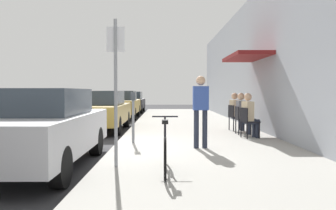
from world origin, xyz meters
TOP-DOWN VIEW (x-y plane):
  - ground_plane at (0.00, 0.00)m, footprint 60.00×60.00m
  - sidewalk_slab at (2.25, 2.00)m, footprint 4.50×32.00m
  - building_facade at (4.64, 2.01)m, footprint 1.40×32.00m
  - parked_car_0 at (-1.10, -1.81)m, footprint 1.80×4.40m
  - parked_car_1 at (-1.10, 4.45)m, footprint 1.80×4.40m
  - parked_car_2 at (-1.10, 10.53)m, footprint 1.80×4.40m
  - parked_car_3 at (-1.10, 15.88)m, footprint 1.80×4.40m
  - parking_meter at (0.45, 0.55)m, footprint 0.12×0.10m
  - street_sign at (0.40, -2.26)m, footprint 0.32×0.06m
  - bicycle_0 at (1.27, -2.69)m, footprint 0.46×1.71m
  - cafe_chair_0 at (3.65, 1.51)m, footprint 0.54×0.54m
  - seated_patron_0 at (3.71, 1.53)m, footprint 0.49×0.44m
  - cafe_chair_1 at (3.65, 2.39)m, footprint 0.46×0.46m
  - seated_patron_1 at (3.71, 2.40)m, footprint 0.44×0.37m
  - cafe_chair_2 at (3.65, 3.39)m, footprint 0.52×0.52m
  - seated_patron_2 at (3.71, 3.40)m, footprint 0.48×0.43m
  - pedestrian_standing at (2.11, -0.27)m, footprint 0.36×0.22m

SIDE VIEW (x-z plane):
  - ground_plane at x=0.00m, z-range 0.00..0.00m
  - sidewalk_slab at x=2.25m, z-range 0.00..0.12m
  - bicycle_0 at x=1.27m, z-range 0.03..0.93m
  - cafe_chair_0 at x=3.65m, z-range 0.19..1.06m
  - cafe_chair_1 at x=3.65m, z-range 0.19..1.06m
  - cafe_chair_2 at x=3.65m, z-range 0.19..1.06m
  - parked_car_3 at x=-1.10m, z-range 0.02..1.47m
  - parked_car_1 at x=-1.10m, z-range 0.02..1.50m
  - parked_car_2 at x=-1.10m, z-range 0.02..1.51m
  - parked_car_0 at x=-1.10m, z-range 0.02..1.53m
  - seated_patron_0 at x=3.71m, z-range 0.17..1.46m
  - seated_patron_1 at x=3.71m, z-range 0.17..1.46m
  - seated_patron_2 at x=3.71m, z-range 0.17..1.46m
  - parking_meter at x=0.45m, z-range 0.23..1.55m
  - pedestrian_standing at x=2.11m, z-range 0.27..1.97m
  - street_sign at x=0.40m, z-range 0.34..2.94m
  - building_facade at x=4.64m, z-range 0.00..5.01m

